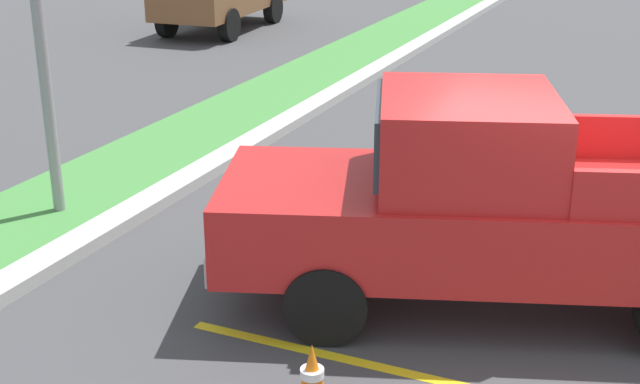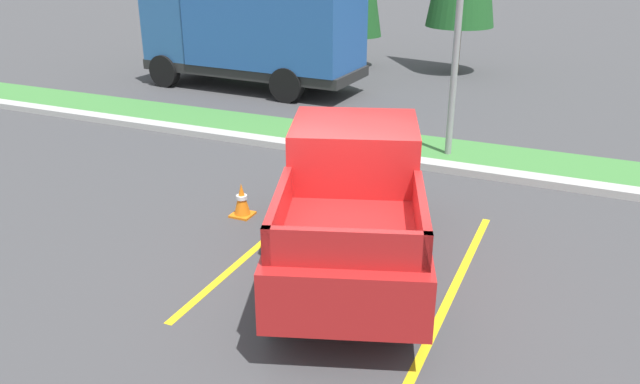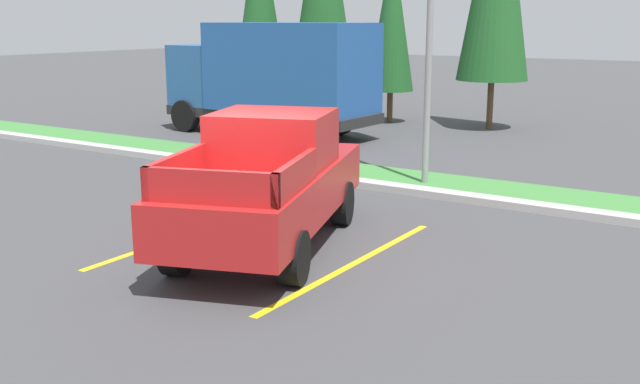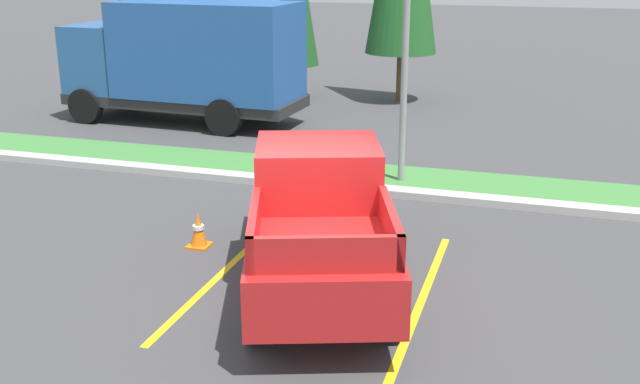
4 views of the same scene
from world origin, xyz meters
name	(u,v)px [view 2 (image 2 of 4)]	position (x,y,z in m)	size (l,w,h in m)	color
ground_plane	(340,280)	(0.00, 0.00, 0.00)	(120.00, 120.00, 0.00)	#424244
parking_line_near	(260,244)	(-1.57, 0.50, 0.00)	(0.12, 4.80, 0.01)	yellow
parking_line_far	(455,286)	(1.53, 0.50, 0.00)	(0.12, 4.80, 0.01)	yellow
curb_strip	(431,165)	(0.00, 5.00, 0.07)	(56.00, 0.40, 0.15)	#B2B2AD
grass_median	(444,151)	(0.00, 6.10, 0.03)	(56.00, 1.80, 0.06)	#42843D
pickup_truck_main	(353,198)	(-0.04, 0.54, 1.04)	(3.51, 5.55, 2.10)	black
cargo_truck_distant	(256,28)	(-6.83, 9.87, 1.85)	(6.90, 2.75, 3.40)	black
traffic_cone	(242,200)	(-2.38, 1.34, 0.29)	(0.36, 0.36, 0.60)	orange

